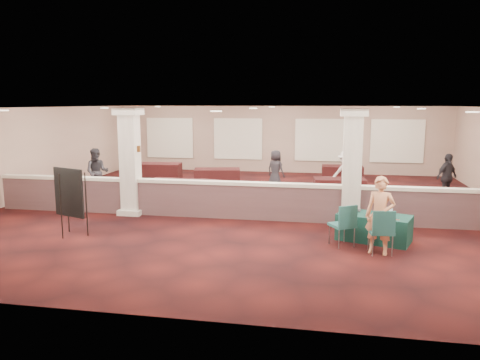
% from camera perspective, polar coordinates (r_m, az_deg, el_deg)
% --- Properties ---
extents(ground, '(16.00, 16.00, 0.00)m').
position_cam_1_polar(ground, '(15.17, 1.55, -3.39)').
color(ground, '#401110').
rests_on(ground, ground).
extents(wall_back, '(16.00, 0.04, 3.20)m').
position_cam_1_polar(wall_back, '(22.79, 4.73, 4.96)').
color(wall_back, gray).
rests_on(wall_back, ground).
extents(wall_front, '(16.00, 0.04, 3.20)m').
position_cam_1_polar(wall_front, '(7.22, -8.41, -4.83)').
color(wall_front, gray).
rests_on(wall_front, ground).
extents(wall_left, '(0.04, 16.00, 3.20)m').
position_cam_1_polar(wall_left, '(17.96, -24.56, 2.94)').
color(wall_left, gray).
rests_on(wall_left, ground).
extents(ceiling, '(16.00, 16.00, 0.02)m').
position_cam_1_polar(ceiling, '(14.79, 1.61, 8.79)').
color(ceiling, silver).
rests_on(ceiling, wall_back).
extents(partition_wall, '(15.60, 0.28, 1.10)m').
position_cam_1_polar(partition_wall, '(13.60, 0.58, -2.44)').
color(partition_wall, brown).
rests_on(partition_wall, ground).
extents(column_left, '(0.72, 0.72, 3.20)m').
position_cam_1_polar(column_left, '(14.44, -13.24, 2.31)').
color(column_left, beige).
rests_on(column_left, ground).
extents(column_right, '(0.72, 0.72, 3.20)m').
position_cam_1_polar(column_right, '(13.24, 13.48, 1.67)').
color(column_right, beige).
rests_on(column_right, ground).
extents(sconce_left, '(0.12, 0.12, 0.18)m').
position_cam_1_polar(sconce_left, '(14.51, -14.31, 3.74)').
color(sconce_left, brown).
rests_on(sconce_left, column_left).
extents(sconce_right, '(0.12, 0.12, 0.18)m').
position_cam_1_polar(sconce_right, '(14.29, -12.27, 3.73)').
color(sconce_right, brown).
rests_on(sconce_right, column_left).
extents(near_table, '(1.89, 1.37, 0.66)m').
position_cam_1_polar(near_table, '(11.99, 16.01, -5.61)').
color(near_table, '#0D3330').
rests_on(near_table, ground).
extents(conf_chair_main, '(0.58, 0.59, 1.03)m').
position_cam_1_polar(conf_chair_main, '(10.90, 16.93, -5.64)').
color(conf_chair_main, '#1D554C').
rests_on(conf_chair_main, ground).
extents(conf_chair_side, '(0.70, 0.70, 1.01)m').
position_cam_1_polar(conf_chair_side, '(11.27, 12.62, -5.01)').
color(conf_chair_side, '#1D554C').
rests_on(conf_chair_side, ground).
extents(easel_board, '(0.98, 0.62, 1.75)m').
position_cam_1_polar(easel_board, '(12.52, -20.13, -1.53)').
color(easel_board, black).
rests_on(easel_board, ground).
extents(woman, '(0.73, 0.59, 1.76)m').
position_cam_1_polar(woman, '(10.89, 16.71, -4.17)').
color(woman, '#E69264').
rests_on(woman, ground).
extents(far_table_front_left, '(1.93, 0.99, 0.78)m').
position_cam_1_polar(far_table_front_left, '(15.98, -7.62, -1.39)').
color(far_table_front_left, black).
rests_on(far_table_front_left, ground).
extents(far_table_front_center, '(1.77, 1.26, 0.65)m').
position_cam_1_polar(far_table_front_center, '(16.37, -3.17, -1.29)').
color(far_table_front_center, black).
rests_on(far_table_front_center, ground).
extents(far_table_front_right, '(1.86, 1.08, 0.72)m').
position_cam_1_polar(far_table_front_right, '(16.94, 12.00, -1.00)').
color(far_table_front_right, black).
rests_on(far_table_front_right, ground).
extents(far_table_back_left, '(1.93, 1.11, 0.75)m').
position_cam_1_polar(far_table_back_left, '(20.68, -9.81, 0.98)').
color(far_table_back_left, black).
rests_on(far_table_back_left, ground).
extents(far_table_back_center, '(1.97, 1.27, 0.74)m').
position_cam_1_polar(far_table_back_center, '(18.82, -2.81, 0.26)').
color(far_table_back_center, black).
rests_on(far_table_back_center, ground).
extents(far_table_back_right, '(1.74, 0.90, 0.70)m').
position_cam_1_polar(far_table_back_right, '(20.48, 12.35, 0.74)').
color(far_table_back_right, black).
rests_on(far_table_back_right, ground).
extents(attendee_a, '(0.92, 0.68, 1.73)m').
position_cam_1_polar(attendee_a, '(17.79, -17.02, 0.93)').
color(attendee_a, black).
rests_on(attendee_a, ground).
extents(attendee_b, '(1.19, 0.88, 1.69)m').
position_cam_1_polar(attendee_b, '(17.03, 12.78, 0.68)').
color(attendee_b, silver).
rests_on(attendee_b, ground).
extents(attendee_c, '(1.03, 0.97, 1.64)m').
position_cam_1_polar(attendee_c, '(17.61, 23.90, 0.31)').
color(attendee_c, black).
rests_on(attendee_c, ground).
extents(attendee_d, '(0.86, 0.73, 1.53)m').
position_cam_1_polar(attendee_d, '(18.40, 4.35, 1.28)').
color(attendee_d, black).
rests_on(attendee_d, ground).
extents(laptop_base, '(0.35, 0.29, 0.02)m').
position_cam_1_polar(laptop_base, '(11.81, 17.30, -4.22)').
color(laptop_base, silver).
rests_on(laptop_base, near_table).
extents(laptop_screen, '(0.28, 0.11, 0.20)m').
position_cam_1_polar(laptop_screen, '(11.88, 17.44, -3.61)').
color(laptop_screen, silver).
rests_on(laptop_screen, near_table).
extents(screen_glow, '(0.26, 0.09, 0.17)m').
position_cam_1_polar(screen_glow, '(11.88, 17.43, -3.68)').
color(screen_glow, silver).
rests_on(screen_glow, near_table).
extents(knitting, '(0.43, 0.37, 0.03)m').
position_cam_1_polar(knitting, '(11.69, 16.03, -4.28)').
color(knitting, '#D55C22').
rests_on(knitting, near_table).
extents(yarn_cream, '(0.10, 0.10, 0.10)m').
position_cam_1_polar(yarn_cream, '(11.94, 13.68, -3.71)').
color(yarn_cream, beige).
rests_on(yarn_cream, near_table).
extents(yarn_red, '(0.09, 0.09, 0.09)m').
position_cam_1_polar(yarn_red, '(12.10, 13.24, -3.54)').
color(yarn_red, maroon).
rests_on(yarn_red, near_table).
extents(yarn_grey, '(0.09, 0.09, 0.09)m').
position_cam_1_polar(yarn_grey, '(12.10, 14.35, -3.58)').
color(yarn_grey, '#4C4C51').
rests_on(yarn_grey, near_table).
extents(scissors, '(0.11, 0.06, 0.01)m').
position_cam_1_polar(scissors, '(11.55, 18.60, -4.60)').
color(scissors, red).
rests_on(scissors, near_table).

